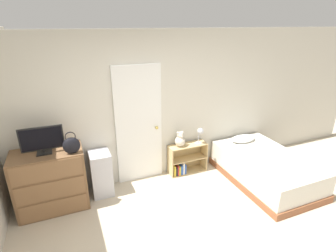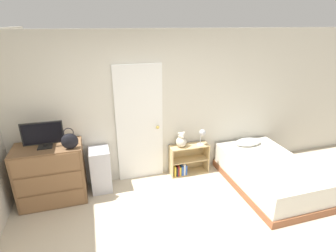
{
  "view_description": "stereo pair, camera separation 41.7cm",
  "coord_description": "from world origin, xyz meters",
  "px_view_note": "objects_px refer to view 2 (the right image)",
  "views": [
    {
      "loc": [
        -1.09,
        -1.89,
        2.63
      ],
      "look_at": [
        0.46,
        1.85,
        1.03
      ],
      "focal_mm": 28.0,
      "sensor_mm": 36.0,
      "label": 1
    },
    {
      "loc": [
        -0.7,
        -2.03,
        2.63
      ],
      "look_at": [
        0.46,
        1.85,
        1.03
      ],
      "focal_mm": 28.0,
      "sensor_mm": 36.0,
      "label": 2
    }
  ],
  "objects_px": {
    "storage_bin": "(101,170)",
    "tv": "(43,134)",
    "dresser": "(52,174)",
    "handbag": "(70,141)",
    "bookshelf": "(186,162)",
    "bed": "(268,173)",
    "teddy_bear": "(181,140)",
    "desk_lamp": "(202,134)"
  },
  "relations": [
    {
      "from": "handbag",
      "to": "storage_bin",
      "type": "bearing_deg",
      "value": 34.32
    },
    {
      "from": "bed",
      "to": "dresser",
      "type": "bearing_deg",
      "value": 169.57
    },
    {
      "from": "tv",
      "to": "bed",
      "type": "distance_m",
      "value": 3.62
    },
    {
      "from": "tv",
      "to": "bookshelf",
      "type": "distance_m",
      "value": 2.45
    },
    {
      "from": "tv",
      "to": "dresser",
      "type": "bearing_deg",
      "value": 57.4
    },
    {
      "from": "bookshelf",
      "to": "dresser",
      "type": "bearing_deg",
      "value": -176.01
    },
    {
      "from": "handbag",
      "to": "bed",
      "type": "bearing_deg",
      "value": -8.44
    },
    {
      "from": "dresser",
      "to": "tv",
      "type": "bearing_deg",
      "value": -122.6
    },
    {
      "from": "tv",
      "to": "storage_bin",
      "type": "height_order",
      "value": "tv"
    },
    {
      "from": "dresser",
      "to": "bed",
      "type": "bearing_deg",
      "value": -10.43
    },
    {
      "from": "handbag",
      "to": "desk_lamp",
      "type": "xyz_separation_m",
      "value": [
        2.19,
        0.28,
        -0.28
      ]
    },
    {
      "from": "storage_bin",
      "to": "bookshelf",
      "type": "relative_size",
      "value": 1.02
    },
    {
      "from": "teddy_bear",
      "to": "desk_lamp",
      "type": "height_order",
      "value": "desk_lamp"
    },
    {
      "from": "storage_bin",
      "to": "teddy_bear",
      "type": "xyz_separation_m",
      "value": [
        1.43,
        0.06,
        0.32
      ]
    },
    {
      "from": "teddy_bear",
      "to": "tv",
      "type": "bearing_deg",
      "value": -175.55
    },
    {
      "from": "bed",
      "to": "desk_lamp",
      "type": "bearing_deg",
      "value": 140.77
    },
    {
      "from": "dresser",
      "to": "teddy_bear",
      "type": "xyz_separation_m",
      "value": [
        2.16,
        0.15,
        0.22
      ]
    },
    {
      "from": "teddy_bear",
      "to": "desk_lamp",
      "type": "relative_size",
      "value": 0.95
    },
    {
      "from": "handbag",
      "to": "desk_lamp",
      "type": "distance_m",
      "value": 2.22
    },
    {
      "from": "tv",
      "to": "bed",
      "type": "relative_size",
      "value": 0.31
    },
    {
      "from": "teddy_bear",
      "to": "bookshelf",
      "type": "bearing_deg",
      "value": 5.3
    },
    {
      "from": "storage_bin",
      "to": "teddy_bear",
      "type": "bearing_deg",
      "value": 2.57
    },
    {
      "from": "bookshelf",
      "to": "teddy_bear",
      "type": "distance_m",
      "value": 0.46
    },
    {
      "from": "dresser",
      "to": "desk_lamp",
      "type": "xyz_separation_m",
      "value": [
        2.54,
        0.11,
        0.31
      ]
    },
    {
      "from": "bed",
      "to": "bookshelf",
      "type": "bearing_deg",
      "value": 146.26
    },
    {
      "from": "dresser",
      "to": "bed",
      "type": "distance_m",
      "value": 3.51
    },
    {
      "from": "dresser",
      "to": "storage_bin",
      "type": "relative_size",
      "value": 1.33
    },
    {
      "from": "teddy_bear",
      "to": "bed",
      "type": "bearing_deg",
      "value": -31.28
    },
    {
      "from": "storage_bin",
      "to": "bed",
      "type": "height_order",
      "value": "storage_bin"
    },
    {
      "from": "handbag",
      "to": "teddy_bear",
      "type": "distance_m",
      "value": 1.87
    },
    {
      "from": "dresser",
      "to": "storage_bin",
      "type": "distance_m",
      "value": 0.74
    },
    {
      "from": "storage_bin",
      "to": "desk_lamp",
      "type": "xyz_separation_m",
      "value": [
        1.81,
        0.02,
        0.41
      ]
    },
    {
      "from": "storage_bin",
      "to": "bed",
      "type": "distance_m",
      "value": 2.81
    },
    {
      "from": "handbag",
      "to": "bed",
      "type": "relative_size",
      "value": 0.18
    },
    {
      "from": "dresser",
      "to": "tv",
      "type": "relative_size",
      "value": 1.73
    },
    {
      "from": "dresser",
      "to": "handbag",
      "type": "distance_m",
      "value": 0.71
    },
    {
      "from": "dresser",
      "to": "desk_lamp",
      "type": "distance_m",
      "value": 2.56
    },
    {
      "from": "storage_bin",
      "to": "tv",
      "type": "bearing_deg",
      "value": -171.95
    },
    {
      "from": "handbag",
      "to": "bookshelf",
      "type": "distance_m",
      "value": 2.11
    },
    {
      "from": "storage_bin",
      "to": "bed",
      "type": "xyz_separation_m",
      "value": [
        2.72,
        -0.72,
        -0.12
      ]
    },
    {
      "from": "storage_bin",
      "to": "bed",
      "type": "bearing_deg",
      "value": -14.81
    },
    {
      "from": "handbag",
      "to": "desk_lamp",
      "type": "height_order",
      "value": "handbag"
    }
  ]
}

